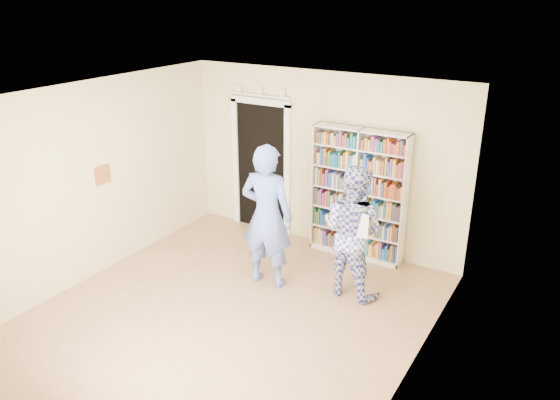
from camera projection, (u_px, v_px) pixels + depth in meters
floor at (229, 315)px, 6.78m from camera, size 5.00×5.00×0.00m
ceiling at (220, 99)px, 5.80m from camera, size 5.00×5.00×0.00m
wall_back at (323, 161)px, 8.29m from camera, size 4.50×0.00×4.50m
wall_left at (91, 182)px, 7.37m from camera, size 0.00×5.00×5.00m
wall_right at (415, 262)px, 5.22m from camera, size 0.00×5.00×5.00m
bookshelf at (358, 194)px, 7.97m from camera, size 1.43×0.27×1.96m
doorway at (261, 161)px, 8.86m from camera, size 1.10×0.08×2.43m
wall_art at (103, 175)px, 7.50m from camera, size 0.03×0.25×0.25m
man_blue at (267, 216)px, 7.20m from camera, size 0.77×0.56×1.97m
man_plaid at (352, 231)px, 7.00m from camera, size 0.94×0.78×1.77m
paper_sheet at (359, 226)px, 6.69m from camera, size 0.23×0.03×0.32m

